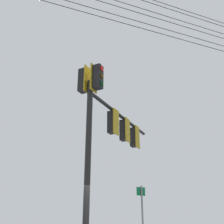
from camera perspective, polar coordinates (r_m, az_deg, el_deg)
name	(u,v)px	position (r m, az deg, el deg)	size (l,w,h in m)	color
signal_mast_assembly	(108,126)	(10.58, -0.87, -2.81)	(5.57, 0.97, 6.76)	black
route_sign_primary	(142,216)	(11.12, 6.23, -20.40)	(0.37, 0.22, 2.78)	slate
overhead_wire_span	(121,5)	(12.75, 1.85, 21.11)	(21.86, 17.03, 2.27)	black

